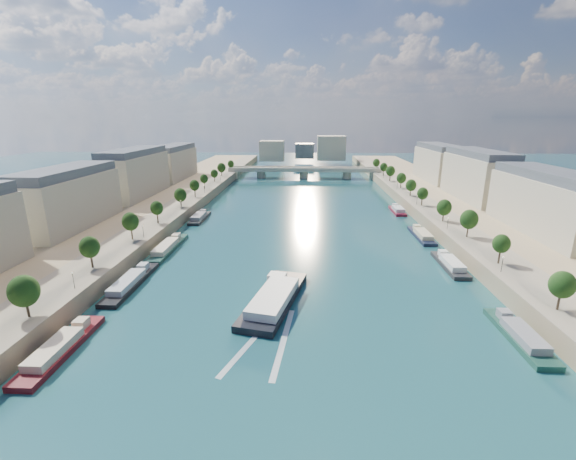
# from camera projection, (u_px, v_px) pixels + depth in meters

# --- Properties ---
(ground) EXTENTS (700.00, 700.00, 0.00)m
(ground) POSITION_uv_depth(u_px,v_px,m) (302.00, 229.00, 156.50)
(ground) COLOR #0E363E
(ground) RESTS_ON ground
(quay_left) EXTENTS (44.00, 520.00, 5.00)m
(quay_left) POSITION_uv_depth(u_px,v_px,m) (128.00, 221.00, 158.98)
(quay_left) COLOR #9E8460
(quay_left) RESTS_ON ground
(quay_right) EXTENTS (44.00, 520.00, 5.00)m
(quay_right) POSITION_uv_depth(u_px,v_px,m) (483.00, 225.00, 152.62)
(quay_right) COLOR #9E8460
(quay_right) RESTS_ON ground
(pave_left) EXTENTS (14.00, 520.00, 0.10)m
(pave_left) POSITION_uv_depth(u_px,v_px,m) (163.00, 215.00, 157.60)
(pave_left) COLOR gray
(pave_left) RESTS_ON quay_left
(pave_right) EXTENTS (14.00, 520.00, 0.10)m
(pave_right) POSITION_uv_depth(u_px,v_px,m) (445.00, 219.00, 152.56)
(pave_right) COLOR gray
(pave_right) RESTS_ON quay_right
(trees_left) EXTENTS (4.80, 268.80, 8.26)m
(trees_left) POSITION_uv_depth(u_px,v_px,m) (168.00, 202.00, 157.89)
(trees_left) COLOR #382B1E
(trees_left) RESTS_ON ground
(trees_right) EXTENTS (4.80, 268.80, 8.26)m
(trees_right) POSITION_uv_depth(u_px,v_px,m) (434.00, 200.00, 160.70)
(trees_right) COLOR #382B1E
(trees_right) RESTS_ON ground
(lamps_left) EXTENTS (0.36, 200.36, 4.28)m
(lamps_left) POSITION_uv_depth(u_px,v_px,m) (164.00, 215.00, 147.04)
(lamps_left) COLOR black
(lamps_left) RESTS_ON ground
(lamps_right) EXTENTS (0.36, 200.36, 4.28)m
(lamps_right) POSITION_uv_depth(u_px,v_px,m) (431.00, 209.00, 156.78)
(lamps_right) COLOR black
(lamps_right) RESTS_ON ground
(buildings_left) EXTENTS (16.00, 226.00, 23.20)m
(buildings_left) POSITION_uv_depth(u_px,v_px,m) (107.00, 183.00, 167.12)
(buildings_left) COLOR #C2B495
(buildings_left) RESTS_ON ground
(buildings_right) EXTENTS (16.00, 226.00, 23.20)m
(buildings_right) POSITION_uv_depth(u_px,v_px,m) (507.00, 186.00, 159.61)
(buildings_right) COLOR #C2B495
(buildings_right) RESTS_ON ground
(skyline) EXTENTS (79.00, 42.00, 22.00)m
(skyline) POSITION_uv_depth(u_px,v_px,m) (308.00, 149.00, 362.62)
(skyline) COLOR #C2B495
(skyline) RESTS_ON ground
(bridge) EXTENTS (112.00, 12.00, 8.15)m
(bridge) POSITION_uv_depth(u_px,v_px,m) (304.00, 171.00, 286.17)
(bridge) COLOR #C1B79E
(bridge) RESTS_ON ground
(tour_barge) EXTENTS (15.82, 33.04, 4.32)m
(tour_barge) POSITION_uv_depth(u_px,v_px,m) (274.00, 298.00, 93.77)
(tour_barge) COLOR black
(tour_barge) RESTS_ON ground
(wake) EXTENTS (13.20, 25.99, 0.04)m
(wake) POSITION_uv_depth(u_px,v_px,m) (268.00, 341.00, 78.31)
(wake) COLOR silver
(wake) RESTS_ON ground
(moored_barges_left) EXTENTS (5.00, 156.52, 3.60)m
(moored_barges_left) POSITION_uv_depth(u_px,v_px,m) (130.00, 283.00, 103.65)
(moored_barges_left) COLOR #1B1B3B
(moored_barges_left) RESTS_ON ground
(moored_barges_right) EXTENTS (5.00, 165.76, 3.60)m
(moored_barges_right) POSITION_uv_depth(u_px,v_px,m) (457.00, 272.00, 111.09)
(moored_barges_right) COLOR black
(moored_barges_right) RESTS_ON ground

